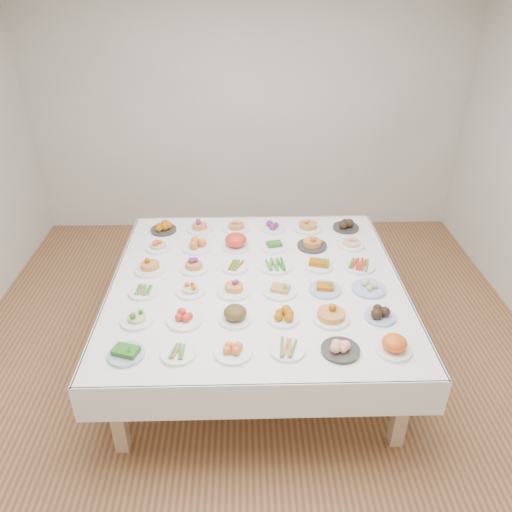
{
  "coord_description": "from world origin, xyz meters",
  "views": [
    {
      "loc": [
        -0.06,
        -3.23,
        2.89
      ],
      "look_at": [
        0.03,
        0.18,
        0.88
      ],
      "focal_mm": 35.0,
      "sensor_mm": 36.0,
      "label": 1
    }
  ],
  "objects_px": {
    "display_table": "(256,287)",
    "dish_0": "(126,351)",
    "dish_35": "(346,224)",
    "dish_18": "(150,263)"
  },
  "relations": [
    {
      "from": "dish_18",
      "to": "dish_35",
      "type": "bearing_deg",
      "value": 21.84
    },
    {
      "from": "dish_0",
      "to": "dish_18",
      "type": "bearing_deg",
      "value": 90.5
    },
    {
      "from": "display_table",
      "to": "dish_35",
      "type": "relative_size",
      "value": 9.55
    },
    {
      "from": "dish_0",
      "to": "dish_35",
      "type": "height_order",
      "value": "dish_35"
    },
    {
      "from": "display_table",
      "to": "dish_35",
      "type": "height_order",
      "value": "dish_35"
    },
    {
      "from": "dish_0",
      "to": "dish_18",
      "type": "xyz_separation_m",
      "value": [
        -0.01,
        1.02,
        0.03
      ]
    },
    {
      "from": "display_table",
      "to": "dish_18",
      "type": "bearing_deg",
      "value": 168.95
    },
    {
      "from": "display_table",
      "to": "dish_0",
      "type": "distance_m",
      "value": 1.2
    },
    {
      "from": "dish_0",
      "to": "dish_18",
      "type": "distance_m",
      "value": 1.02
    },
    {
      "from": "display_table",
      "to": "dish_18",
      "type": "distance_m",
      "value": 0.88
    }
  ]
}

